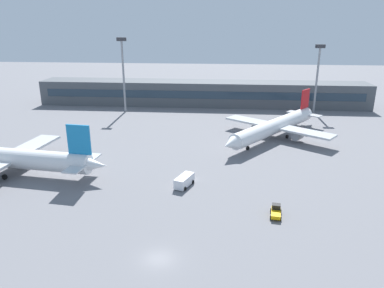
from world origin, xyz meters
TOP-DOWN VIEW (x-y plane):
  - ground_plane at (0.00, 40.00)m, footprint 400.00×400.00m
  - terminal_building at (0.00, 96.58)m, footprint 122.76×12.13m
  - airplane_near at (-37.85, 26.17)m, footprint 47.02×32.97m
  - airplane_mid at (22.19, 55.67)m, footprint 30.77×38.22m
  - baggage_tug_yellow at (17.23, 13.08)m, footprint 2.22×3.77m
  - service_van_white at (0.96, 23.16)m, footprint 3.70×5.57m
  - floodlight_tower_west at (39.89, 87.67)m, footprint 3.20×0.80m
  - floodlight_tower_east at (-26.49, 82.93)m, footprint 3.20×0.80m

SIDE VIEW (x-z plane):
  - ground_plane at x=0.00m, z-range 0.00..0.00m
  - baggage_tug_yellow at x=17.23m, z-range -0.08..1.67m
  - service_van_white at x=0.96m, z-range 0.07..2.15m
  - airplane_mid at x=22.19m, z-range -2.19..9.02m
  - airplane_near at x=-37.85m, z-range -2.27..9.35m
  - terminal_building at x=0.00m, z-range 0.00..9.00m
  - floodlight_tower_west at x=39.89m, z-range 1.97..25.19m
  - floodlight_tower_east at x=-26.49m, z-range 2.01..27.44m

